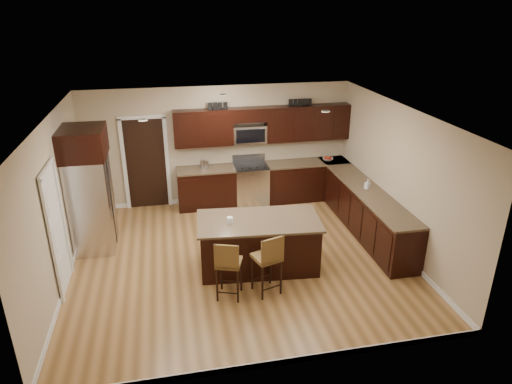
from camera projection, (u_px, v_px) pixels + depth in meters
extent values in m
plane|color=olive|center=(240.00, 258.00, 8.42)|extent=(6.00, 6.00, 0.00)
plane|color=silver|center=(238.00, 114.00, 7.37)|extent=(6.00, 6.00, 0.00)
plane|color=tan|center=(219.00, 145.00, 10.38)|extent=(6.00, 0.00, 6.00)
plane|color=tan|center=(55.00, 205.00, 7.34)|extent=(0.00, 5.50, 5.50)
plane|color=tan|center=(398.00, 179.00, 8.45)|extent=(0.00, 5.50, 5.50)
cube|color=black|center=(207.00, 188.00, 10.40)|extent=(1.30, 0.60, 0.88)
cube|color=black|center=(307.00, 181.00, 10.83)|extent=(1.94, 0.60, 0.88)
cube|color=black|center=(368.00, 214.00, 9.17)|extent=(0.60, 3.35, 0.88)
cube|color=brown|center=(206.00, 169.00, 10.22)|extent=(1.30, 0.63, 0.04)
cube|color=brown|center=(307.00, 163.00, 10.66)|extent=(1.94, 0.63, 0.04)
cube|color=brown|center=(370.00, 192.00, 8.99)|extent=(0.63, 3.35, 0.04)
cube|color=black|center=(203.00, 128.00, 9.98)|extent=(1.30, 0.33, 0.80)
cube|color=black|center=(307.00, 123.00, 10.42)|extent=(1.94, 0.33, 0.80)
cube|color=black|center=(249.00, 115.00, 10.08)|extent=(0.76, 0.33, 0.30)
cube|color=silver|center=(251.00, 185.00, 10.58)|extent=(0.76, 0.64, 0.90)
cube|color=black|center=(251.00, 166.00, 10.40)|extent=(0.76, 0.60, 0.03)
cube|color=black|center=(253.00, 190.00, 10.31)|extent=(0.65, 0.01, 0.45)
cube|color=silver|center=(249.00, 158.00, 10.61)|extent=(0.76, 0.05, 0.18)
cube|color=silver|center=(249.00, 134.00, 10.27)|extent=(0.76, 0.31, 0.40)
cube|color=black|center=(146.00, 164.00, 10.19)|extent=(0.85, 0.03, 2.06)
cube|color=white|center=(56.00, 232.00, 7.21)|extent=(0.03, 0.80, 2.04)
cube|color=black|center=(259.00, 244.00, 8.01)|extent=(2.09, 1.18, 0.88)
cube|color=brown|center=(259.00, 221.00, 7.84)|extent=(2.20, 1.29, 0.04)
cube|color=black|center=(259.00, 264.00, 8.17)|extent=(2.00, 1.09, 0.09)
cube|color=brown|center=(229.00, 262.00, 7.12)|extent=(0.48, 0.48, 0.05)
cube|color=brown|center=(226.00, 257.00, 6.89)|extent=(0.37, 0.16, 0.41)
cylinder|color=black|center=(220.00, 287.00, 7.07)|extent=(0.03, 0.03, 0.59)
cylinder|color=black|center=(241.00, 285.00, 7.13)|extent=(0.03, 0.03, 0.59)
cylinder|color=black|center=(218.00, 275.00, 7.37)|extent=(0.03, 0.03, 0.59)
cylinder|color=black|center=(238.00, 273.00, 7.43)|extent=(0.03, 0.03, 0.59)
cube|color=brown|center=(267.00, 257.00, 7.22)|extent=(0.50, 0.50, 0.06)
cube|color=brown|center=(273.00, 251.00, 7.00)|extent=(0.39, 0.15, 0.43)
cylinder|color=black|center=(258.00, 282.00, 7.17)|extent=(0.03, 0.03, 0.61)
cylinder|color=black|center=(279.00, 280.00, 7.23)|extent=(0.03, 0.03, 0.61)
cylinder|color=black|center=(254.00, 271.00, 7.48)|extent=(0.03, 0.03, 0.61)
cylinder|color=black|center=(274.00, 268.00, 7.54)|extent=(0.03, 0.03, 0.61)
cube|color=silver|center=(92.00, 203.00, 8.49)|extent=(0.72, 0.91, 1.82)
cube|color=black|center=(112.00, 202.00, 8.56)|extent=(0.01, 0.02, 1.73)
cylinder|color=silver|center=(112.00, 199.00, 8.45)|extent=(0.02, 0.02, 0.81)
cylinder|color=silver|center=(113.00, 196.00, 8.60)|extent=(0.02, 0.02, 0.81)
cube|color=black|center=(82.00, 143.00, 8.03)|extent=(0.78, 0.97, 0.53)
cube|color=olive|center=(286.00, 214.00, 10.16)|extent=(1.12, 0.83, 0.01)
imported|color=silver|center=(328.00, 159.00, 10.73)|extent=(0.32, 0.32, 0.06)
imported|color=#B2B2B2|center=(367.00, 184.00, 9.09)|extent=(0.12, 0.12, 0.20)
cylinder|color=silver|center=(203.00, 165.00, 10.16)|extent=(0.12, 0.12, 0.20)
cylinder|color=silver|center=(206.00, 165.00, 10.18)|extent=(0.11, 0.11, 0.18)
cylinder|color=white|center=(230.00, 220.00, 7.72)|extent=(0.10, 0.10, 0.10)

